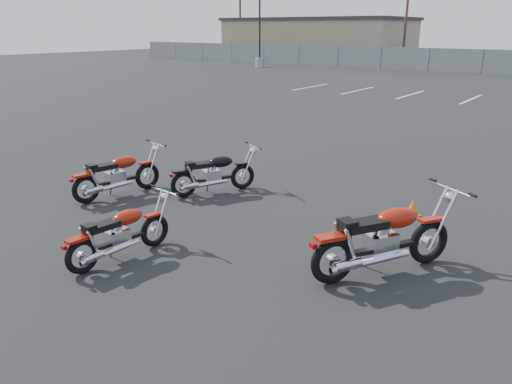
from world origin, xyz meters
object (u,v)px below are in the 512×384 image
Objects in this scene: motorcycle_front_red at (117,175)px; motorcycle_second_black at (213,173)px; motorcycle_rear_red at (384,239)px; motorcycle_third_red at (120,234)px.

motorcycle_front_red reaches higher than motorcycle_second_black.
motorcycle_front_red is 5.75m from motorcycle_rear_red.
motorcycle_rear_red is (4.28, -1.33, 0.10)m from motorcycle_second_black.
motorcycle_second_black is at bearing 162.67° from motorcycle_rear_red.
motorcycle_second_black is (1.47, 1.30, -0.02)m from motorcycle_front_red.
motorcycle_second_black is 3.35m from motorcycle_third_red.
motorcycle_front_red is at bearing -138.54° from motorcycle_second_black.
motorcycle_rear_red reaches higher than motorcycle_front_red.
motorcycle_rear_red reaches higher than motorcycle_second_black.
motorcycle_front_red is at bearing 141.63° from motorcycle_third_red.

